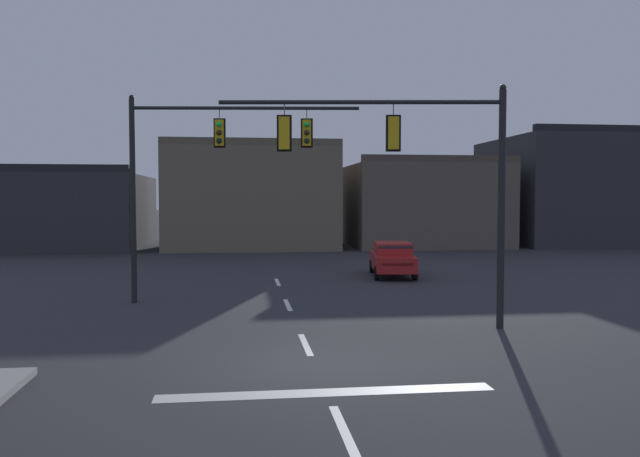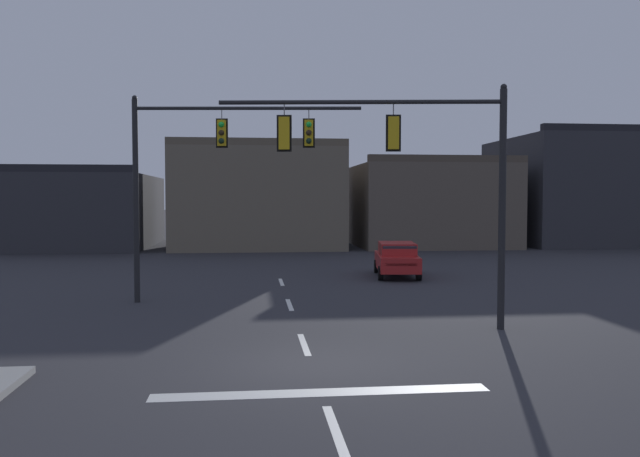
% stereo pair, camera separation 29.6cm
% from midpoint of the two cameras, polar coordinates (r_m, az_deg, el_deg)
% --- Properties ---
extents(ground_plane, '(400.00, 400.00, 0.00)m').
position_cam_midpoint_polar(ground_plane, '(14.27, -1.09, -12.14)').
color(ground_plane, '#2B2B30').
extents(stop_bar_paint, '(6.40, 0.50, 0.01)m').
position_cam_midpoint_polar(stop_bar_paint, '(12.36, -0.08, -14.48)').
color(stop_bar_paint, silver).
rests_on(stop_bar_paint, ground).
extents(lane_centreline, '(0.16, 26.40, 0.01)m').
position_cam_midpoint_polar(lane_centreline, '(16.21, -1.85, -10.33)').
color(lane_centreline, silver).
rests_on(lane_centreline, ground).
extents(signal_mast_near_side, '(7.93, 1.18, 6.82)m').
position_cam_midpoint_polar(signal_mast_near_side, '(18.01, 8.33, 5.95)').
color(signal_mast_near_side, black).
rests_on(signal_mast_near_side, ground).
extents(signal_mast_far_side, '(7.95, 1.03, 7.26)m').
position_cam_midpoint_polar(signal_mast_far_side, '(22.70, -11.28, 6.03)').
color(signal_mast_far_side, black).
rests_on(signal_mast_far_side, ground).
extents(car_lot_nearside, '(2.37, 4.62, 1.61)m').
position_cam_midpoint_polar(car_lot_nearside, '(30.10, 6.23, -2.67)').
color(car_lot_nearside, '#A81E1E').
rests_on(car_lot_nearside, ground).
extents(building_row, '(61.42, 13.83, 9.16)m').
position_cam_midpoint_polar(building_row, '(51.39, 9.49, 2.65)').
color(building_row, '#2D2D33').
rests_on(building_row, ground).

